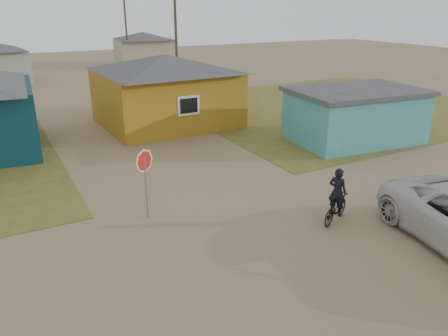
{
  "coord_description": "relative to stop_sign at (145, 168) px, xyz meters",
  "views": [
    {
      "loc": [
        -6.29,
        -9.03,
        6.43
      ],
      "look_at": [
        0.22,
        3.0,
        1.3
      ],
      "focal_mm": 35.0,
      "sensor_mm": 36.0,
      "label": 1
    }
  ],
  "objects": [
    {
      "name": "utility_pole_near",
      "position": [
        8.95,
        18.79,
        2.42
      ],
      "size": [
        1.4,
        0.2,
        8.0
      ],
      "color": "#493E2C",
      "rests_on": "ground"
    },
    {
      "name": "ground",
      "position": [
        2.45,
        -3.21,
        -1.72
      ],
      "size": [
        120.0,
        120.0,
        0.0
      ],
      "primitive_type": "plane",
      "color": "#89714F"
    },
    {
      "name": "house_yellow",
      "position": [
        4.95,
        10.79,
        0.29
      ],
      "size": [
        7.72,
        6.76,
        3.9
      ],
      "color": "#A37319",
      "rests_on": "ground"
    },
    {
      "name": "utility_pole_far",
      "position": [
        9.95,
        34.79,
        2.42
      ],
      "size": [
        1.4,
        0.2,
        8.0
      ],
      "color": "#493E2C",
      "rests_on": "ground"
    },
    {
      "name": "grass_ne",
      "position": [
        16.45,
        9.79,
        -1.71
      ],
      "size": [
        20.0,
        18.0,
        0.0
      ],
      "primitive_type": "cube",
      "color": "olive",
      "rests_on": "ground"
    },
    {
      "name": "stop_sign",
      "position": [
        0.0,
        0.0,
        0.0
      ],
      "size": [
        0.76,
        0.15,
        2.32
      ],
      "color": "gray",
      "rests_on": "ground"
    },
    {
      "name": "cyclist",
      "position": [
        5.12,
        -3.05,
        -1.06
      ],
      "size": [
        1.62,
        1.07,
        1.79
      ],
      "color": "black",
      "rests_on": "ground"
    },
    {
      "name": "house_beige_east",
      "position": [
        12.45,
        36.79,
        0.14
      ],
      "size": [
        6.95,
        6.05,
        3.6
      ],
      "color": "tan",
      "rests_on": "ground"
    },
    {
      "name": "shed_turquoise",
      "position": [
        11.95,
        3.29,
        -0.4
      ],
      "size": [
        6.71,
        4.93,
        2.6
      ],
      "color": "teal",
      "rests_on": "ground"
    }
  ]
}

